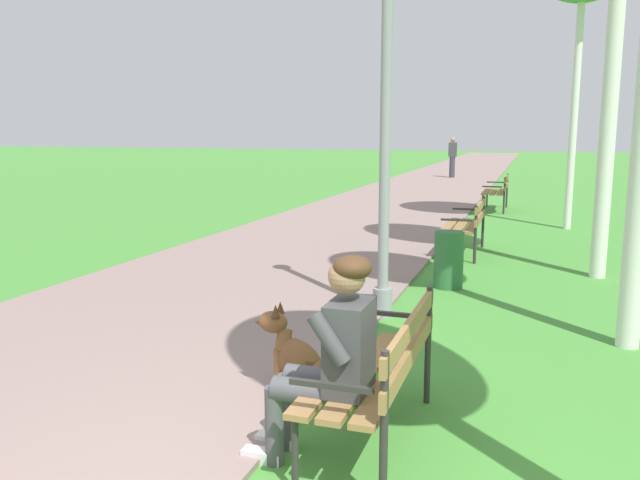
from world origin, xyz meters
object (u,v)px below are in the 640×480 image
object	(u,v)px
dog_brown	(304,366)
pedestrian_distant	(452,158)
park_bench_mid	(468,222)
park_bench_near	(380,364)
lamp_post_near	(385,122)
person_seated_on_near_bench	(331,352)
litter_bin	(449,260)
park_bench_far	(498,189)

from	to	relation	value
dog_brown	pedestrian_distant	world-z (taller)	pedestrian_distant
park_bench_mid	pedestrian_distant	world-z (taller)	pedestrian_distant
park_bench_mid	dog_brown	distance (m)	6.04
park_bench_near	pedestrian_distant	xyz separation A→B (m)	(-2.41, 22.73, 0.33)
park_bench_near	lamp_post_near	bearing A→B (deg)	102.76
person_seated_on_near_bench	litter_bin	xyz separation A→B (m)	(0.08, 4.54, -0.33)
litter_bin	person_seated_on_near_bench	bearing A→B (deg)	-91.00
park_bench_mid	dog_brown	xyz separation A→B (m)	(-0.53, -6.01, -0.25)
park_bench_near	pedestrian_distant	distance (m)	22.86
park_bench_near	dog_brown	xyz separation A→B (m)	(-0.66, 0.46, -0.25)
park_bench_mid	park_bench_far	xyz separation A→B (m)	(0.11, 5.96, 0.00)
person_seated_on_near_bench	litter_bin	distance (m)	4.55
park_bench_near	litter_bin	distance (m)	4.20
pedestrian_distant	lamp_post_near	bearing A→B (deg)	-84.88
park_bench_far	person_seated_on_near_bench	bearing A→B (deg)	-90.83
pedestrian_distant	park_bench_near	bearing A→B (deg)	-83.95
person_seated_on_near_bench	litter_bin	bearing A→B (deg)	89.00
dog_brown	lamp_post_near	distance (m)	2.85
park_bench_near	lamp_post_near	distance (m)	3.16
park_bench_mid	pedestrian_distant	bearing A→B (deg)	97.95
park_bench_far	litter_bin	bearing A→B (deg)	-90.73
park_bench_near	dog_brown	bearing A→B (deg)	145.57
person_seated_on_near_bench	lamp_post_near	distance (m)	3.36
park_bench_near	park_bench_mid	world-z (taller)	same
person_seated_on_near_bench	dog_brown	xyz separation A→B (m)	(-0.46, 0.80, -0.42)
park_bench_near	park_bench_far	bearing A→B (deg)	90.11
park_bench_near	park_bench_far	xyz separation A→B (m)	(-0.02, 12.43, 0.00)
pedestrian_distant	park_bench_far	bearing A→B (deg)	-76.97
dog_brown	litter_bin	world-z (taller)	dog_brown
park_bench_near	pedestrian_distant	size ratio (longest dim) A/B	0.91
person_seated_on_near_bench	pedestrian_distant	bearing A→B (deg)	95.45
park_bench_far	lamp_post_near	xyz separation A→B (m)	(-0.59, -9.72, 1.49)
park_bench_near	litter_bin	size ratio (longest dim) A/B	2.14
park_bench_near	person_seated_on_near_bench	distance (m)	0.44
person_seated_on_near_bench	pedestrian_distant	distance (m)	23.18
person_seated_on_near_bench	pedestrian_distant	size ratio (longest dim) A/B	0.76
park_bench_far	dog_brown	size ratio (longest dim) A/B	1.81
park_bench_mid	person_seated_on_near_bench	bearing A→B (deg)	-90.61
person_seated_on_near_bench	litter_bin	world-z (taller)	person_seated_on_near_bench
park_bench_far	litter_bin	xyz separation A→B (m)	(-0.10, -8.24, -0.16)
person_seated_on_near_bench	litter_bin	size ratio (longest dim) A/B	1.79
litter_bin	pedestrian_distant	xyz separation A→B (m)	(-2.28, 18.54, 0.49)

